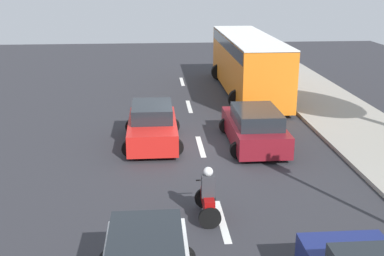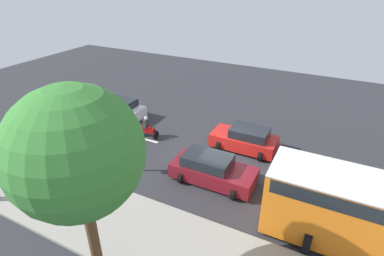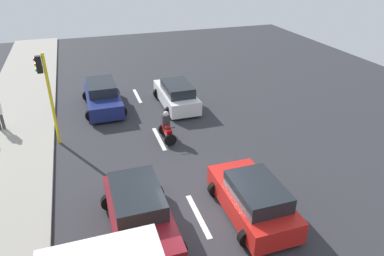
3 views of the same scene
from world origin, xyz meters
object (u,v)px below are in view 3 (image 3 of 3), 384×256
car_white (176,95)px  traffic_light_corner (46,87)px  car_red (253,199)px  car_dark_blue (103,97)px  car_maroon (139,213)px  motorcycle (167,128)px

car_white → traffic_light_corner: (6.83, 2.55, 2.22)m
car_red → car_dark_blue: bearing=-70.3°
car_white → car_maroon: bearing=67.2°
car_maroon → motorcycle: (-2.47, -5.83, -0.07)m
car_white → motorcycle: size_ratio=2.89×
car_red → motorcycle: size_ratio=2.65×
car_dark_blue → car_white: bearing=165.2°
car_red → motorcycle: bearing=-76.9°
car_maroon → traffic_light_corner: traffic_light_corner is taller
car_dark_blue → traffic_light_corner: size_ratio=1.02×
car_maroon → motorcycle: bearing=-113.0°
car_dark_blue → car_red: (-4.08, 11.35, -0.00)m
car_maroon → motorcycle: size_ratio=2.93×
car_maroon → car_white: bearing=-112.8°
motorcycle → car_maroon: bearing=67.0°
car_maroon → traffic_light_corner: bearing=-69.1°
car_white → car_dark_blue: 4.36m
car_dark_blue → car_maroon: (-0.13, 10.83, 0.00)m
car_white → car_red: size_ratio=1.09×
car_white → car_maroon: size_ratio=0.98×
car_maroon → car_red: 3.98m
car_white → traffic_light_corner: size_ratio=0.98×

